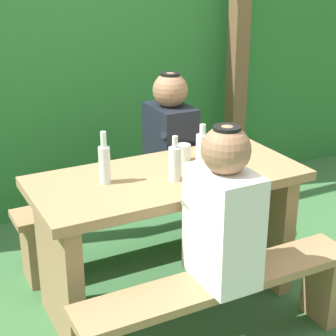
# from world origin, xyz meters

# --- Properties ---
(ground_plane) EXTENTS (12.00, 12.00, 0.00)m
(ground_plane) POSITION_xyz_m (0.00, 0.00, 0.00)
(ground_plane) COLOR #3A6B3C
(hedge_backdrop) EXTENTS (6.40, 1.05, 2.14)m
(hedge_backdrop) POSITION_xyz_m (0.00, 1.86, 1.07)
(hedge_backdrop) COLOR #2B7432
(hedge_backdrop) RESTS_ON ground_plane
(pergola_post_right) EXTENTS (0.12, 0.12, 2.00)m
(pergola_post_right) POSITION_xyz_m (1.18, 1.14, 1.00)
(pergola_post_right) COLOR brown
(pergola_post_right) RESTS_ON ground_plane
(picnic_table) EXTENTS (1.40, 0.64, 0.75)m
(picnic_table) POSITION_xyz_m (0.00, 0.00, 0.51)
(picnic_table) COLOR #9E7A51
(picnic_table) RESTS_ON ground_plane
(bench_near) EXTENTS (1.40, 0.24, 0.43)m
(bench_near) POSITION_xyz_m (0.00, -0.52, 0.31)
(bench_near) COLOR #9E7A51
(bench_near) RESTS_ON ground_plane
(bench_far) EXTENTS (1.40, 0.24, 0.43)m
(bench_far) POSITION_xyz_m (0.00, 0.52, 0.31)
(bench_far) COLOR #9E7A51
(bench_far) RESTS_ON ground_plane
(person_white_shirt) EXTENTS (0.25, 0.35, 0.72)m
(person_white_shirt) POSITION_xyz_m (0.00, -0.52, 0.76)
(person_white_shirt) COLOR white
(person_white_shirt) RESTS_ON bench_near
(person_black_coat) EXTENTS (0.25, 0.35, 0.72)m
(person_black_coat) POSITION_xyz_m (0.29, 0.52, 0.76)
(person_black_coat) COLOR black
(person_black_coat) RESTS_ON bench_far
(drinking_glass) EXTENTS (0.08, 0.08, 0.09)m
(drinking_glass) POSITION_xyz_m (0.16, 0.13, 0.79)
(drinking_glass) COLOR silver
(drinking_glass) RESTS_ON picnic_table
(bottle_left) EXTENTS (0.06, 0.06, 0.26)m
(bottle_left) POSITION_xyz_m (-0.33, 0.04, 0.85)
(bottle_left) COLOR silver
(bottle_left) RESTS_ON picnic_table
(bottle_right) EXTENTS (0.07, 0.07, 0.23)m
(bottle_right) POSITION_xyz_m (0.21, 0.02, 0.84)
(bottle_right) COLOR silver
(bottle_right) RESTS_ON picnic_table
(bottle_center) EXTENTS (0.06, 0.06, 0.23)m
(bottle_center) POSITION_xyz_m (-0.01, -0.08, 0.84)
(bottle_center) COLOR silver
(bottle_center) RESTS_ON picnic_table
(cell_phone) EXTENTS (0.11, 0.15, 0.01)m
(cell_phone) POSITION_xyz_m (0.24, -0.13, 0.75)
(cell_phone) COLOR black
(cell_phone) RESTS_ON picnic_table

